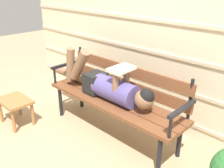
{
  "coord_description": "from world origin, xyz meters",
  "views": [
    {
      "loc": [
        1.68,
        -1.58,
        1.62
      ],
      "look_at": [
        0.0,
        0.12,
        0.61
      ],
      "focal_mm": 39.88,
      "sensor_mm": 36.0,
      "label": 1
    }
  ],
  "objects": [
    {
      "name": "ground_plane",
      "position": [
        0.0,
        0.0,
        0.0
      ],
      "size": [
        12.0,
        12.0,
        0.0
      ],
      "primitive_type": "plane",
      "color": "tan"
    },
    {
      "name": "house_siding",
      "position": [
        0.0,
        0.69,
        1.21
      ],
      "size": [
        4.34,
        0.08,
        2.43
      ],
      "color": "beige",
      "rests_on": "ground"
    },
    {
      "name": "park_bench",
      "position": [
        -0.0,
        0.19,
        0.47
      ],
      "size": [
        1.69,
        0.45,
        0.82
      ],
      "color": "brown",
      "rests_on": "ground"
    },
    {
      "name": "reclining_person",
      "position": [
        -0.09,
        0.12,
        0.57
      ],
      "size": [
        1.65,
        0.26,
        0.5
      ],
      "color": "#514784"
    },
    {
      "name": "footstool",
      "position": [
        -0.96,
        -0.53,
        0.26
      ],
      "size": [
        0.42,
        0.3,
        0.32
      ],
      "color": "#9E6638",
      "rests_on": "ground"
    }
  ]
}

